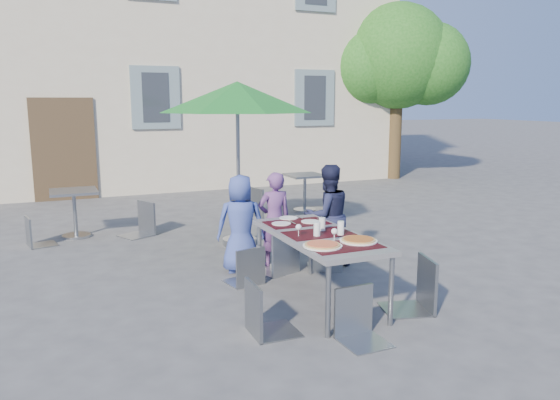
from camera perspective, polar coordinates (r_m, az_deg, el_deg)
name	(u,v)px	position (r m, az deg, el deg)	size (l,w,h in m)	color
ground	(292,301)	(6.02, 1.28, -10.49)	(90.00, 90.00, 0.00)	#424244
building	(125,3)	(16.99, -15.87, 19.18)	(13.60, 8.20, 11.10)	#B9AD95
tree	(398,58)	(15.50, 12.26, 14.26)	(3.60, 3.00, 4.70)	#46351E
dining_table	(318,239)	(5.82, 4.04, -4.04)	(0.80, 1.85, 0.76)	#45454A
pizza_near_left	(322,245)	(5.29, 4.46, -4.71)	(0.38, 0.38, 0.03)	white
pizza_near_right	(358,240)	(5.52, 8.20, -4.15)	(0.38, 0.38, 0.03)	white
glassware	(325,228)	(5.74, 4.67, -2.91)	(0.50, 0.49, 0.15)	silver
place_settings	(294,221)	(6.35, 1.45, -2.19)	(0.61, 0.50, 0.01)	white
child_0	(241,224)	(6.85, -4.12, -2.48)	(0.61, 0.40, 1.24)	#354794
child_1	(274,219)	(7.08, -0.60, -2.04)	(0.45, 0.30, 1.24)	#613975
child_2	(327,216)	(7.10, 4.98, -1.65)	(0.65, 0.37, 1.34)	#1A1D3A
chair_0	(246,243)	(6.38, -3.55, -4.49)	(0.46, 0.46, 0.87)	gray
chair_1	(280,226)	(6.76, 0.01, -2.76)	(0.58, 0.59, 1.03)	#94999F
chair_2	(326,227)	(6.93, 4.79, -2.87)	(0.55, 0.56, 0.95)	gray
chair_3	(264,276)	(5.02, -1.72, -7.95)	(0.44, 0.43, 0.96)	gray
chair_4	(418,252)	(5.75, 14.26, -5.30)	(0.58, 0.57, 1.05)	gray
chair_5	(360,284)	(4.98, 8.36, -8.67)	(0.41, 0.41, 0.91)	gray
patio_umbrella	(237,99)	(7.99, -4.48, 10.50)	(2.26, 2.26, 2.41)	#A9ADB1
cafe_table_0	(74,205)	(9.17, -20.69, -0.49)	(0.70, 0.70, 0.75)	#A9ADB1
bg_chair_l_0	(34,214)	(8.83, -24.33, -1.30)	(0.45, 0.45, 0.86)	gray
bg_chair_r_0	(140,198)	(8.99, -14.41, 0.17)	(0.60, 0.60, 1.02)	gray
cafe_table_1	(305,186)	(10.64, 2.60, 1.43)	(0.68, 0.68, 0.73)	#A9ADB1
bg_chair_l_1	(261,184)	(10.13, -2.02, 1.70)	(0.56, 0.56, 1.04)	gray
bg_chair_r_1	(325,179)	(10.78, 4.70, 2.22)	(0.59, 0.59, 1.05)	gray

